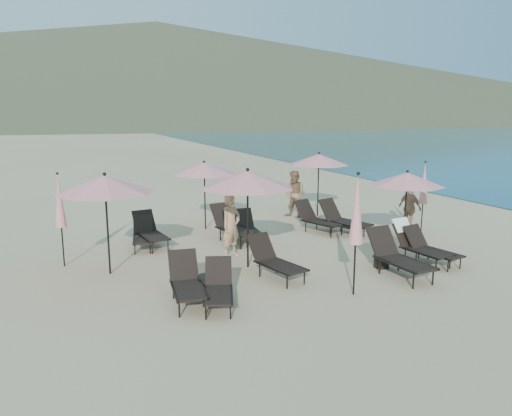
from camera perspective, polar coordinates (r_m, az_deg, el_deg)
name	(u,v)px	position (r m, az deg, el deg)	size (l,w,h in m)	color
ground	(358,276)	(12.14, 11.57, -7.67)	(800.00, 800.00, 0.00)	#D6BA8C
volcanic_headland	(175,72)	(322.42, -9.25, 15.11)	(690.00, 690.00, 55.00)	brown
lounger_0	(187,281)	(10.37, -7.93, -8.31)	(0.81, 1.68, 0.93)	black
lounger_1	(218,287)	(10.12, -4.33, -8.96)	(1.01, 1.57, 0.85)	black
lounger_2	(275,260)	(11.69, 2.15, -5.93)	(0.97, 1.72, 0.93)	black
lounger_3	(398,256)	(12.27, 15.90, -5.27)	(0.77, 1.85, 1.05)	black
lounger_4	(417,243)	(13.56, 17.94, -3.81)	(0.80, 1.72, 1.03)	black
lounger_5	(430,248)	(13.53, 19.31, -4.29)	(0.84, 1.61, 0.88)	black
lounger_6	(150,231)	(14.67, -12.03, -2.60)	(0.81, 1.70, 0.94)	black
lounger_7	(143,234)	(14.55, -12.77, -2.92)	(0.82, 1.55, 0.85)	black
lounger_8	(233,225)	(14.85, -2.62, -1.99)	(1.05, 1.93, 1.05)	black
lounger_9	(248,227)	(14.92, -0.93, -2.24)	(0.73, 1.57, 0.88)	black
lounger_10	(317,218)	(16.08, 7.04, -1.18)	(1.15, 1.80, 0.97)	black
lounger_11	(343,218)	(16.08, 9.91, -1.18)	(1.16, 1.88, 1.02)	black
lounger_12	(342,222)	(15.95, 9.80, -1.55)	(0.99, 1.58, 0.85)	black
umbrella_open_0	(105,184)	(12.10, -16.88, 2.60)	(2.28, 2.28, 2.46)	black
umbrella_open_1	(248,180)	(12.08, -0.97, 3.26)	(2.32, 2.32, 2.50)	black
umbrella_open_2	(407,179)	(14.53, 16.88, 3.17)	(2.07, 2.07, 2.23)	black
umbrella_open_3	(204,169)	(16.20, -5.93, 4.51)	(2.11, 2.11, 2.27)	black
umbrella_open_4	(319,159)	(18.33, 7.19, 5.53)	(2.20, 2.20, 2.36)	black
umbrella_closed_0	(357,210)	(10.49, 11.44, -0.27)	(0.31, 0.31, 2.63)	black
umbrella_closed_1	(424,184)	(16.26, 18.66, 2.64)	(0.27, 0.27, 2.33)	black
umbrella_closed_2	(59,201)	(13.16, -21.54, 0.70)	(0.28, 0.28, 2.38)	black
side_table_0	(207,285)	(10.80, -5.62, -8.74)	(0.42, 0.42, 0.41)	black
side_table_1	(382,259)	(12.87, 14.16, -5.65)	(0.39, 0.39, 0.44)	black
beachgoer_a	(231,226)	(13.24, -2.86, -2.05)	(0.62, 0.40, 1.69)	tan
beachgoer_b	(295,194)	(18.15, 4.49, 1.58)	(0.83, 0.65, 1.70)	#926B4B
beachgoer_c	(410,208)	(16.83, 17.19, 0.04)	(0.90, 0.37, 1.53)	tan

